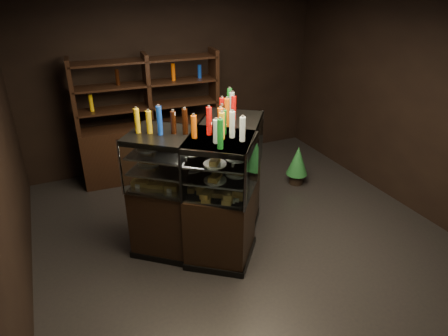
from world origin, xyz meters
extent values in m
plane|color=black|center=(0.00, 0.00, 0.00)|extent=(5.00, 5.00, 0.00)
cube|color=black|center=(0.00, 2.50, 1.50)|extent=(5.00, 0.02, 3.00)
cube|color=black|center=(0.00, -2.50, 1.50)|extent=(5.00, 0.02, 3.00)
cube|color=black|center=(2.50, 0.00, 1.50)|extent=(0.02, 5.00, 3.00)
cube|color=black|center=(-0.23, -0.04, 0.44)|extent=(1.35, 1.49, 0.88)
cube|color=black|center=(-0.23, -0.04, 0.04)|extent=(1.39, 1.54, 0.08)
cube|color=black|center=(-0.23, -0.04, 1.48)|extent=(1.35, 1.49, 0.06)
cube|color=silver|center=(-0.23, -0.04, 0.89)|extent=(1.27, 1.42, 0.02)
cube|color=silver|center=(-0.23, -0.04, 1.10)|extent=(1.27, 1.42, 0.02)
cube|color=silver|center=(-0.23, -0.04, 1.29)|extent=(1.27, 1.42, 0.02)
cube|color=white|center=(0.05, -0.25, 1.20)|extent=(0.81, 1.10, 0.62)
cylinder|color=silver|center=(0.44, 0.30, 1.20)|extent=(0.03, 0.03, 0.64)
cylinder|color=silver|center=(-0.36, -0.79, 1.20)|extent=(0.03, 0.03, 0.64)
cube|color=black|center=(-0.67, -0.10, 0.44)|extent=(1.48, 1.38, 0.88)
cube|color=black|center=(-0.67, -0.10, 0.04)|extent=(1.52, 1.42, 0.08)
cube|color=black|center=(-0.67, -0.10, 1.48)|extent=(1.48, 1.38, 0.06)
cube|color=silver|center=(-0.67, -0.10, 0.89)|extent=(1.40, 1.31, 0.02)
cube|color=silver|center=(-0.67, -0.10, 1.10)|extent=(1.40, 1.31, 0.02)
cube|color=silver|center=(-0.67, -0.10, 1.29)|extent=(1.40, 1.31, 0.02)
cube|color=white|center=(-0.89, -0.37, 1.20)|extent=(1.05, 0.86, 0.62)
cylinder|color=silver|center=(-0.36, -0.79, 1.20)|extent=(0.03, 0.03, 0.64)
cylinder|color=silver|center=(-1.41, 0.07, 1.20)|extent=(0.03, 0.03, 0.64)
cube|color=gold|center=(-0.54, -0.52, 0.93)|extent=(0.18, 0.20, 0.06)
cube|color=gold|center=(-0.43, -0.37, 0.93)|extent=(0.18, 0.20, 0.06)
cube|color=gold|center=(-0.32, -0.21, 0.93)|extent=(0.18, 0.20, 0.06)
cube|color=gold|center=(-0.21, -0.06, 0.93)|extent=(0.18, 0.20, 0.06)
cube|color=gold|center=(-0.09, 0.09, 0.93)|extent=(0.18, 0.20, 0.06)
cube|color=gold|center=(0.02, 0.24, 0.93)|extent=(0.18, 0.20, 0.06)
cube|color=gold|center=(0.13, 0.40, 0.93)|extent=(0.18, 0.20, 0.06)
cylinder|color=white|center=(-0.54, -0.46, 1.12)|extent=(0.24, 0.24, 0.02)
cube|color=gold|center=(-0.54, -0.46, 1.16)|extent=(0.17, 0.19, 0.05)
cylinder|color=white|center=(-0.23, -0.04, 1.12)|extent=(0.24, 0.24, 0.02)
cube|color=gold|center=(-0.23, -0.04, 1.16)|extent=(0.17, 0.19, 0.05)
cylinder|color=white|center=(0.07, 0.37, 1.12)|extent=(0.24, 0.24, 0.02)
cube|color=gold|center=(0.07, 0.37, 1.16)|extent=(0.17, 0.19, 0.05)
cylinder|color=white|center=(-0.54, -0.46, 1.31)|extent=(0.24, 0.24, 0.02)
cube|color=gold|center=(-0.54, -0.46, 1.34)|extent=(0.17, 0.19, 0.05)
cylinder|color=white|center=(-0.23, -0.04, 1.31)|extent=(0.24, 0.24, 0.02)
cube|color=gold|center=(-0.23, -0.04, 1.34)|extent=(0.17, 0.19, 0.05)
cylinder|color=white|center=(0.07, 0.37, 1.31)|extent=(0.24, 0.24, 0.02)
cube|color=gold|center=(0.07, 0.37, 1.34)|extent=(0.17, 0.19, 0.05)
cube|color=gold|center=(-1.13, 0.24, 0.93)|extent=(0.20, 0.18, 0.06)
cube|color=gold|center=(-0.98, 0.12, 0.93)|extent=(0.20, 0.18, 0.06)
cube|color=gold|center=(-0.84, 0.00, 0.93)|extent=(0.20, 0.18, 0.06)
cube|color=gold|center=(-0.69, -0.12, 0.93)|extent=(0.20, 0.18, 0.06)
cube|color=gold|center=(-0.54, -0.24, 0.93)|extent=(0.20, 0.18, 0.06)
cube|color=gold|center=(-0.40, -0.36, 0.93)|extent=(0.20, 0.18, 0.06)
cube|color=gold|center=(-0.25, -0.48, 0.93)|extent=(0.20, 0.18, 0.06)
cylinder|color=white|center=(-1.07, 0.23, 1.12)|extent=(0.24, 0.24, 0.02)
cube|color=gold|center=(-1.07, 0.23, 1.16)|extent=(0.18, 0.17, 0.05)
cylinder|color=white|center=(-0.67, -0.10, 1.12)|extent=(0.24, 0.24, 0.02)
cube|color=gold|center=(-0.67, -0.10, 1.16)|extent=(0.18, 0.17, 0.05)
cylinder|color=white|center=(-0.27, -0.42, 1.12)|extent=(0.24, 0.24, 0.02)
cube|color=gold|center=(-0.27, -0.42, 1.16)|extent=(0.18, 0.17, 0.05)
cylinder|color=white|center=(-1.07, 0.23, 1.31)|extent=(0.24, 0.24, 0.02)
cube|color=gold|center=(-1.07, 0.23, 1.34)|extent=(0.18, 0.17, 0.05)
cylinder|color=white|center=(-0.67, -0.10, 1.31)|extent=(0.24, 0.24, 0.02)
cube|color=gold|center=(-0.67, -0.10, 1.34)|extent=(0.18, 0.17, 0.05)
cylinder|color=white|center=(-0.27, -0.42, 1.31)|extent=(0.24, 0.24, 0.02)
cube|color=gold|center=(-0.27, -0.42, 1.34)|extent=(0.18, 0.17, 0.05)
cylinder|color=black|center=(-0.57, -0.50, 1.65)|extent=(0.06, 0.06, 0.28)
cylinder|color=silver|center=(-0.57, -0.50, 1.80)|extent=(0.03, 0.03, 0.02)
cylinder|color=#0F38B2|center=(-0.49, -0.40, 1.65)|extent=(0.06, 0.06, 0.28)
cylinder|color=silver|center=(-0.49, -0.40, 1.80)|extent=(0.03, 0.03, 0.02)
cylinder|color=#D8590A|center=(-0.42, -0.30, 1.65)|extent=(0.06, 0.06, 0.28)
cylinder|color=silver|center=(-0.42, -0.30, 1.80)|extent=(0.03, 0.03, 0.02)
cylinder|color=#B20C0A|center=(-0.34, -0.19, 1.65)|extent=(0.06, 0.06, 0.28)
cylinder|color=silver|center=(-0.34, -0.19, 1.80)|extent=(0.03, 0.03, 0.02)
cylinder|color=#147223|center=(-0.27, -0.09, 1.65)|extent=(0.06, 0.06, 0.28)
cylinder|color=silver|center=(-0.27, -0.09, 1.80)|extent=(0.03, 0.03, 0.02)
cylinder|color=silver|center=(-0.20, 0.01, 1.65)|extent=(0.06, 0.06, 0.28)
cylinder|color=silver|center=(-0.20, 0.01, 1.80)|extent=(0.03, 0.03, 0.02)
cylinder|color=yellow|center=(-0.12, 0.11, 1.65)|extent=(0.06, 0.06, 0.28)
cylinder|color=silver|center=(-0.12, 0.11, 1.80)|extent=(0.03, 0.03, 0.02)
cylinder|color=black|center=(-0.05, 0.21, 1.65)|extent=(0.06, 0.06, 0.28)
cylinder|color=silver|center=(-0.05, 0.21, 1.80)|extent=(0.03, 0.03, 0.02)
cylinder|color=#0F38B2|center=(0.03, 0.32, 1.65)|extent=(0.06, 0.06, 0.28)
cylinder|color=silver|center=(0.03, 0.32, 1.80)|extent=(0.03, 0.03, 0.02)
cylinder|color=#D8590A|center=(0.10, 0.42, 1.65)|extent=(0.06, 0.06, 0.28)
cylinder|color=silver|center=(0.10, 0.42, 1.80)|extent=(0.03, 0.03, 0.02)
cylinder|color=black|center=(-1.11, 0.26, 1.65)|extent=(0.06, 0.06, 0.28)
cylinder|color=silver|center=(-1.11, 0.26, 1.80)|extent=(0.03, 0.03, 0.02)
cylinder|color=#0F38B2|center=(-1.01, 0.18, 1.65)|extent=(0.06, 0.06, 0.28)
cylinder|color=silver|center=(-1.01, 0.18, 1.80)|extent=(0.03, 0.03, 0.02)
cylinder|color=#D8590A|center=(-0.91, 0.10, 1.65)|extent=(0.06, 0.06, 0.28)
cylinder|color=silver|center=(-0.91, 0.10, 1.80)|extent=(0.03, 0.03, 0.02)
cylinder|color=#B20C0A|center=(-0.81, 0.02, 1.65)|extent=(0.06, 0.06, 0.28)
cylinder|color=silver|center=(-0.81, 0.02, 1.80)|extent=(0.03, 0.03, 0.02)
cylinder|color=#147223|center=(-0.72, -0.06, 1.65)|extent=(0.06, 0.06, 0.28)
cylinder|color=silver|center=(-0.72, -0.06, 1.80)|extent=(0.03, 0.03, 0.02)
cylinder|color=silver|center=(-0.62, -0.14, 1.65)|extent=(0.06, 0.06, 0.28)
cylinder|color=silver|center=(-0.62, -0.14, 1.80)|extent=(0.03, 0.03, 0.02)
cylinder|color=yellow|center=(-0.52, -0.22, 1.65)|extent=(0.06, 0.06, 0.28)
cylinder|color=silver|center=(-0.52, -0.22, 1.80)|extent=(0.03, 0.03, 0.02)
cylinder|color=black|center=(-0.42, -0.30, 1.65)|extent=(0.06, 0.06, 0.28)
cylinder|color=silver|center=(-0.42, -0.30, 1.80)|extent=(0.03, 0.03, 0.02)
cylinder|color=#0F38B2|center=(-0.33, -0.38, 1.65)|extent=(0.06, 0.06, 0.28)
cylinder|color=silver|center=(-0.33, -0.38, 1.80)|extent=(0.03, 0.03, 0.02)
cylinder|color=#D8590A|center=(-0.23, -0.46, 1.65)|extent=(0.06, 0.06, 0.28)
cylinder|color=silver|center=(-0.23, -0.46, 1.80)|extent=(0.03, 0.03, 0.02)
cylinder|color=black|center=(1.42, 0.84, 0.08)|extent=(0.22, 0.22, 0.17)
cone|color=#1C622D|center=(1.42, 0.84, 0.40)|extent=(0.34, 0.34, 0.47)
cone|color=#1C622D|center=(1.42, 0.84, 0.55)|extent=(0.26, 0.26, 0.33)
cube|color=black|center=(-0.59, 2.05, 0.45)|extent=(2.22, 0.57, 0.90)
cube|color=black|center=(-1.65, 2.12, 1.45)|extent=(0.09, 0.38, 1.10)
cube|color=black|center=(-0.59, 2.05, 1.45)|extent=(0.09, 0.38, 1.10)
cube|color=black|center=(0.48, 1.98, 1.45)|extent=(0.09, 0.38, 1.10)
cube|color=black|center=(-0.59, 2.05, 1.20)|extent=(2.17, 0.52, 0.03)
cube|color=black|center=(-0.59, 2.05, 1.55)|extent=(2.17, 0.52, 0.03)
cube|color=black|center=(-0.59, 2.05, 1.90)|extent=(2.17, 0.52, 0.03)
cylinder|color=black|center=(-1.42, 2.11, 1.32)|extent=(0.06, 0.06, 0.22)
cylinder|color=#0F38B2|center=(-1.00, 2.08, 1.32)|extent=(0.06, 0.06, 0.22)
cylinder|color=#D8590A|center=(-0.59, 2.05, 1.32)|extent=(0.06, 0.06, 0.22)
cylinder|color=#B20C0A|center=(-0.17, 2.02, 1.32)|extent=(0.06, 0.06, 0.22)
cylinder|color=#147223|center=(0.25, 1.99, 1.32)|extent=(0.06, 0.06, 0.22)
camera|label=1|loc=(-1.95, -3.84, 3.09)|focal=32.00mm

